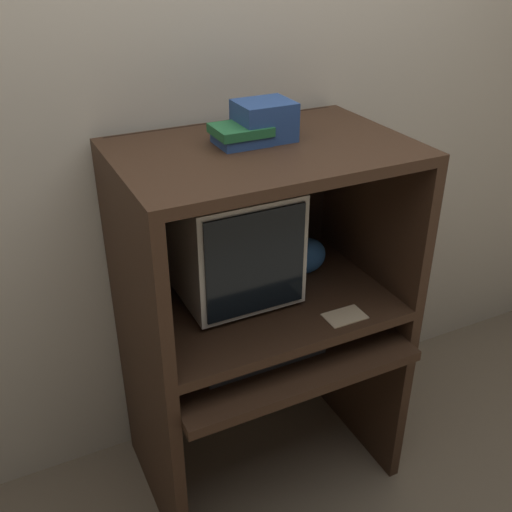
{
  "coord_description": "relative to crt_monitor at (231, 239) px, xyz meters",
  "views": [
    {
      "loc": [
        -0.8,
        -1.27,
        1.94
      ],
      "look_at": [
        -0.02,
        0.31,
        0.97
      ],
      "focal_mm": 42.0,
      "sensor_mm": 36.0,
      "label": 1
    }
  ],
  "objects": [
    {
      "name": "wall_back",
      "position": [
        0.08,
        0.3,
        0.29
      ],
      "size": [
        6.0,
        0.06,
        2.6
      ],
      "color": "beige",
      "rests_on": "ground_plane"
    },
    {
      "name": "hutch_upper",
      "position": [
        0.08,
        -0.04,
        0.16
      ],
      "size": [
        0.92,
        0.62,
        0.55
      ],
      "color": "#382316",
      "rests_on": "desk_monitor_shelf"
    },
    {
      "name": "snack_bag",
      "position": [
        0.3,
        0.01,
        -0.14
      ],
      "size": [
        0.16,
        0.12,
        0.14
      ],
      "color": "#336BB7",
      "rests_on": "desk_monitor_shelf"
    },
    {
      "name": "crt_monitor",
      "position": [
        0.0,
        0.0,
        0.0
      ],
      "size": [
        0.38,
        0.39,
        0.41
      ],
      "color": "beige",
      "rests_on": "desk_monitor_shelf"
    },
    {
      "name": "desk_monitor_shelf",
      "position": [
        0.08,
        -0.07,
        -0.24
      ],
      "size": [
        0.92,
        0.62,
        0.13
      ],
      "color": "#382316",
      "rests_on": "desk_base"
    },
    {
      "name": "storage_box",
      "position": [
        0.11,
        -0.02,
        0.4
      ],
      "size": [
        0.17,
        0.15,
        0.12
      ],
      "color": "navy",
      "rests_on": "hutch_upper"
    },
    {
      "name": "paper_card",
      "position": [
        0.28,
        -0.3,
        -0.21
      ],
      "size": [
        0.14,
        0.09,
        0.0
      ],
      "color": "#CCB28C",
      "rests_on": "desk_monitor_shelf"
    },
    {
      "name": "desk_base",
      "position": [
        0.08,
        -0.12,
        -0.59
      ],
      "size": [
        0.92,
        0.68,
        0.67
      ],
      "color": "#382316",
      "rests_on": "ground_plane"
    },
    {
      "name": "keyboard",
      "position": [
        -0.0,
        -0.23,
        -0.33
      ],
      "size": [
        0.42,
        0.14,
        0.03
      ],
      "color": "#2D2D30",
      "rests_on": "desk_base"
    },
    {
      "name": "mouse",
      "position": [
        0.27,
        -0.25,
        -0.32
      ],
      "size": [
        0.07,
        0.05,
        0.03
      ],
      "color": "black",
      "rests_on": "desk_base"
    },
    {
      "name": "book_stack",
      "position": [
        0.03,
        -0.03,
        0.37
      ],
      "size": [
        0.17,
        0.14,
        0.06
      ],
      "color": "navy",
      "rests_on": "hutch_upper"
    }
  ]
}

